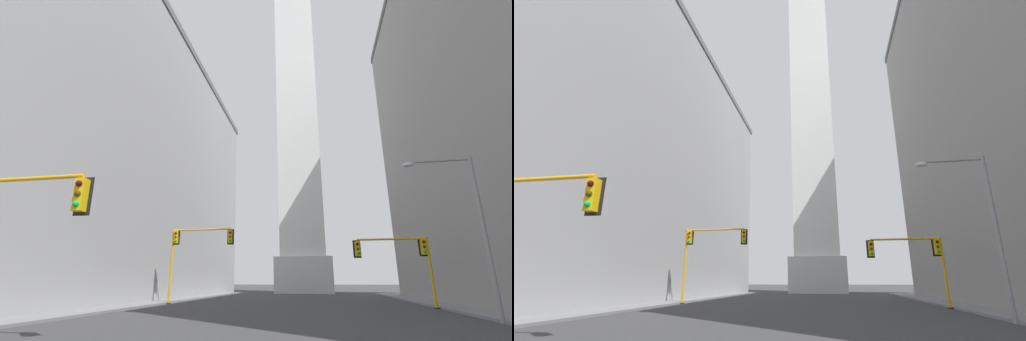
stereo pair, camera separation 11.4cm
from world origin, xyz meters
The scene contains 6 objects.
sidewalk_left centered at (-12.95, 20.88, 0.07)m, with size 5.00×69.61×0.15m, color slate.
building_left centered at (-26.20, 33.13, 15.65)m, with size 27.52×55.91×31.28m.
obelisk centered at (0.00, 58.01, 36.85)m, with size 9.12×9.12×76.48m.
traffic_light_mid_right centered at (8.40, 25.73, 3.77)m, with size 5.50×0.53×4.94m.
traffic_light_mid_left centered at (-8.52, 27.62, 4.83)m, with size 5.74×0.52×6.30m.
street_lamp centered at (9.87, 17.04, 5.04)m, with size 3.49×0.36×8.11m.
Camera 1 is at (2.26, -1.58, 1.85)m, focal length 24.00 mm.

